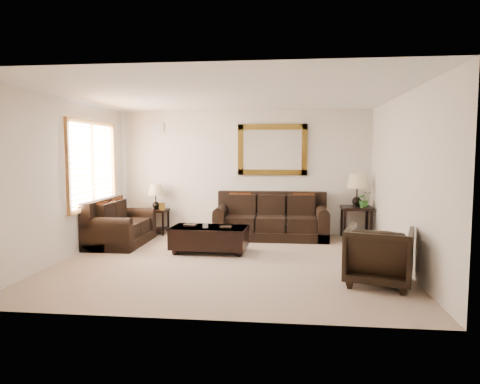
# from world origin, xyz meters

# --- Properties ---
(room) EXTENTS (5.51, 5.01, 2.71)m
(room) POSITION_xyz_m (0.00, 0.00, 1.35)
(room) COLOR gray
(room) RESTS_ON ground
(window) EXTENTS (0.07, 1.96, 1.66)m
(window) POSITION_xyz_m (-2.70, 0.90, 1.55)
(window) COLOR white
(window) RESTS_ON room
(mirror) EXTENTS (1.50, 0.06, 1.10)m
(mirror) POSITION_xyz_m (0.64, 2.47, 1.85)
(mirror) COLOR #4A310E
(mirror) RESTS_ON room
(air_vent) EXTENTS (0.25, 0.02, 0.18)m
(air_vent) POSITION_xyz_m (-1.90, 2.48, 2.35)
(air_vent) COLOR #999999
(air_vent) RESTS_ON room
(sofa) EXTENTS (2.33, 1.00, 0.95)m
(sofa) POSITION_xyz_m (0.64, 2.04, 0.34)
(sofa) COLOR black
(sofa) RESTS_ON room
(loveseat) EXTENTS (0.93, 1.57, 0.88)m
(loveseat) POSITION_xyz_m (-2.32, 1.09, 0.33)
(loveseat) COLOR black
(loveseat) RESTS_ON room
(end_table_left) EXTENTS (0.50, 0.50, 1.10)m
(end_table_left) POSITION_xyz_m (-1.90, 2.21, 0.72)
(end_table_left) COLOR black
(end_table_left) RESTS_ON room
(end_table_right) EXTENTS (0.61, 0.61, 1.35)m
(end_table_right) POSITION_xyz_m (2.40, 2.15, 0.88)
(end_table_right) COLOR black
(end_table_right) RESTS_ON room
(coffee_table) EXTENTS (1.39, 0.80, 0.58)m
(coffee_table) POSITION_xyz_m (-0.42, 0.60, 0.29)
(coffee_table) COLOR black
(coffee_table) RESTS_ON room
(armchair) EXTENTS (1.04, 1.01, 0.87)m
(armchair) POSITION_xyz_m (2.20, -1.01, 0.43)
(armchair) COLOR black
(armchair) RESTS_ON floor
(potted_plant) EXTENTS (0.31, 0.34, 0.26)m
(potted_plant) POSITION_xyz_m (2.53, 2.04, 0.80)
(potted_plant) COLOR #2C5B1F
(potted_plant) RESTS_ON end_table_right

